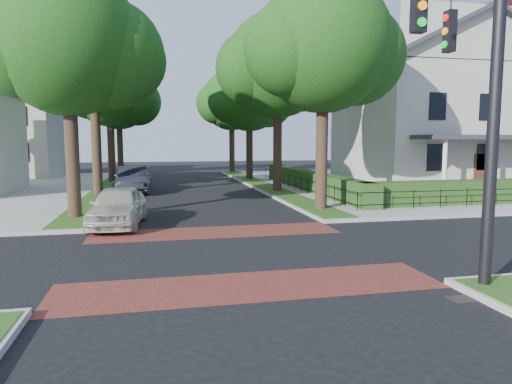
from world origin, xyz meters
TOP-DOWN VIEW (x-y plane):
  - ground at (0.00, 0.00)m, footprint 120.00×120.00m
  - sidewalk_ne at (19.50, 19.00)m, footprint 30.00×30.00m
  - crosswalk_far at (0.00, 3.20)m, footprint 9.00×2.20m
  - crosswalk_near at (0.00, -3.20)m, footprint 9.00×2.20m
  - storm_drain at (4.30, -5.00)m, footprint 0.65×0.45m
  - grass_strip_ne at (5.40, 19.10)m, footprint 1.60×29.80m
  - grass_strip_nw at (-5.40, 19.10)m, footprint 1.60×29.80m
  - tree_right_near at (5.60, 7.24)m, footprint 7.75×6.67m
  - tree_right_mid at (5.61, 15.25)m, footprint 8.25×7.09m
  - tree_right_far at (5.60, 24.22)m, footprint 7.25×6.23m
  - tree_right_back at (5.60, 33.23)m, footprint 7.50×6.45m
  - tree_left_near at (-5.40, 7.23)m, footprint 7.50×6.45m
  - tree_left_mid at (-5.39, 15.24)m, footprint 8.00×6.88m
  - tree_left_far at (-5.40, 24.22)m, footprint 7.00×6.02m
  - tree_left_back at (-5.40, 33.24)m, footprint 7.75×6.66m
  - hedge_main_road at (7.70, 15.00)m, footprint 1.00×18.00m
  - fence_main_road at (6.90, 15.00)m, footprint 0.06×18.00m
  - house_victorian at (17.51, 15.92)m, footprint 13.00×13.05m
  - house_left_far at (-15.49, 31.99)m, footprint 10.00×9.00m
  - traffic_signal at (4.89, -4.41)m, footprint 2.17×2.00m
  - parked_car_front at (-3.60, 5.27)m, footprint 2.28×4.82m
  - parked_car_middle at (-3.60, 17.10)m, footprint 1.94×5.13m
  - parked_car_rear at (-3.60, 17.67)m, footprint 2.37×5.67m

SIDE VIEW (x-z plane):
  - ground at x=0.00m, z-range 0.00..0.00m
  - crosswalk_far at x=0.00m, z-range 0.00..0.01m
  - crosswalk_near at x=0.00m, z-range 0.00..0.01m
  - storm_drain at x=4.30m, z-range 0.00..0.01m
  - sidewalk_ne at x=19.50m, z-range 0.00..0.15m
  - grass_strip_ne at x=5.40m, z-range 0.15..0.17m
  - grass_strip_nw at x=-5.40m, z-range 0.15..0.17m
  - fence_main_road at x=6.90m, z-range 0.15..1.05m
  - hedge_main_road at x=7.70m, z-range 0.15..1.35m
  - parked_car_front at x=-3.60m, z-range 0.00..1.59m
  - parked_car_rear at x=-3.60m, z-range 0.00..1.64m
  - parked_car_middle at x=-3.60m, z-range 0.00..1.67m
  - traffic_signal at x=4.89m, z-range 0.71..8.71m
  - house_left_far at x=-15.49m, z-range -0.03..10.11m
  - house_victorian at x=17.51m, z-range -0.22..12.26m
  - tree_right_far at x=5.60m, z-range 2.04..11.78m
  - tree_left_far at x=-5.40m, z-range 2.19..12.05m
  - tree_right_back at x=5.60m, z-range 2.17..12.37m
  - tree_left_near at x=-5.40m, z-range 2.17..12.37m
  - tree_left_back at x=-5.40m, z-range 2.19..12.63m
  - tree_right_near at x=5.60m, z-range 2.30..12.96m
  - tree_right_mid at x=5.61m, z-range 2.38..13.60m
  - tree_left_mid at x=-5.39m, z-range 2.60..14.08m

